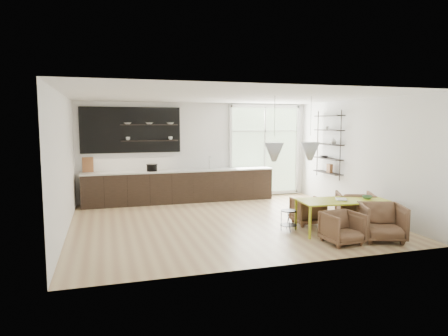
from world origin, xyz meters
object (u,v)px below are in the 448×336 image
dining_table (343,202)px  armchair_front_right (382,222)px  armchair_front_left (342,228)px  wire_stool (289,218)px  armchair_back_right (355,208)px  armchair_back_left (308,211)px

dining_table → armchair_front_right: 0.91m
armchair_front_left → wire_stool: 1.27m
wire_stool → armchair_front_left: bearing=-63.1°
dining_table → armchair_back_right: (0.68, 0.54, -0.27)m
armchair_back_right → armchair_back_left: bearing=10.3°
dining_table → wire_stool: dining_table is taller
armchair_front_right → armchair_front_left: bearing=-162.0°
armchair_front_left → armchair_front_right: armchair_front_right is taller
armchair_back_right → armchair_front_left: size_ratio=1.19×
armchair_back_left → armchair_front_right: bearing=118.9°
armchair_back_left → armchair_back_right: size_ratio=0.83×
dining_table → wire_stool: (-1.06, 0.40, -0.35)m
armchair_back_right → wire_stool: size_ratio=1.80×
armchair_back_left → armchair_front_right: size_ratio=0.83×
armchair_front_right → wire_stool: 1.86m
armchair_front_left → armchair_front_right: 0.86m
armchair_back_right → armchair_front_left: bearing=71.1°
dining_table → armchair_front_left: bearing=-117.6°
armchair_front_left → wire_stool: armchair_front_left is taller
dining_table → armchair_front_right: (0.38, -0.78, -0.27)m
armchair_back_left → wire_stool: size_ratio=1.49×
armchair_back_left → armchair_front_right: armchair_front_right is taller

